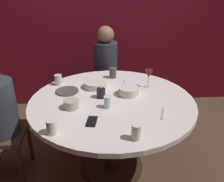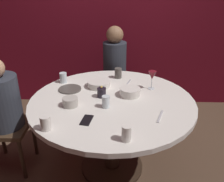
{
  "view_description": "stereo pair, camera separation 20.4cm",
  "coord_description": "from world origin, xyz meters",
  "px_view_note": "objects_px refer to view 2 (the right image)",
  "views": [
    {
      "loc": [
        -0.14,
        -1.84,
        1.71
      ],
      "look_at": [
        0.0,
        0.0,
        0.83
      ],
      "focal_mm": 38.63,
      "sensor_mm": 36.0,
      "label": 1
    },
    {
      "loc": [
        0.06,
        -1.84,
        1.71
      ],
      "look_at": [
        0.0,
        0.0,
        0.83
      ],
      "focal_mm": 38.63,
      "sensor_mm": 36.0,
      "label": 2
    }
  ],
  "objects_px": {
    "wine_glass": "(152,76)",
    "dinner_plate": "(70,89)",
    "cell_phone": "(87,120)",
    "bowl_salad_center": "(130,92)",
    "dining_table": "(112,114)",
    "bowl_small_white": "(99,84)",
    "bowl_serving_large": "(70,102)",
    "seated_diner_left": "(2,104)",
    "cup_by_right_diner": "(126,133)",
    "cup_far_edge": "(106,102)",
    "candle_holder": "(102,92)",
    "cup_near_candle": "(63,78)",
    "cup_center_front": "(46,123)",
    "cup_by_left_diner": "(118,73)",
    "seated_diner_back": "(115,64)"
  },
  "relations": [
    {
      "from": "cell_phone",
      "to": "cup_by_right_diner",
      "type": "height_order",
      "value": "cup_by_right_diner"
    },
    {
      "from": "wine_glass",
      "to": "bowl_salad_center",
      "type": "height_order",
      "value": "wine_glass"
    },
    {
      "from": "bowl_serving_large",
      "to": "cup_far_edge",
      "type": "bearing_deg",
      "value": -2.8
    },
    {
      "from": "seated_diner_left",
      "to": "bowl_serving_large",
      "type": "relative_size",
      "value": 8.86
    },
    {
      "from": "cup_near_candle",
      "to": "seated_diner_left",
      "type": "bearing_deg",
      "value": -143.56
    },
    {
      "from": "seated_diner_back",
      "to": "cell_phone",
      "type": "bearing_deg",
      "value": -7.47
    },
    {
      "from": "bowl_small_white",
      "to": "cup_near_candle",
      "type": "bearing_deg",
      "value": 165.97
    },
    {
      "from": "cup_by_right_diner",
      "to": "cup_center_front",
      "type": "bearing_deg",
      "value": 169.01
    },
    {
      "from": "seated_diner_back",
      "to": "cup_by_left_diner",
      "type": "bearing_deg",
      "value": 5.51
    },
    {
      "from": "bowl_small_white",
      "to": "cup_by_right_diner",
      "type": "xyz_separation_m",
      "value": [
        0.25,
        -0.84,
        0.03
      ]
    },
    {
      "from": "cup_by_left_diner",
      "to": "cup_near_candle",
      "type": "bearing_deg",
      "value": -165.5
    },
    {
      "from": "cup_near_candle",
      "to": "cup_by_right_diner",
      "type": "height_order",
      "value": "cup_by_right_diner"
    },
    {
      "from": "candle_holder",
      "to": "cup_by_left_diner",
      "type": "distance_m",
      "value": 0.47
    },
    {
      "from": "cup_by_left_diner",
      "to": "cup_center_front",
      "type": "distance_m",
      "value": 1.08
    },
    {
      "from": "bowl_serving_large",
      "to": "cup_far_edge",
      "type": "xyz_separation_m",
      "value": [
        0.29,
        -0.01,
        0.01
      ]
    },
    {
      "from": "dinner_plate",
      "to": "cup_near_candle",
      "type": "height_order",
      "value": "cup_near_candle"
    },
    {
      "from": "wine_glass",
      "to": "dinner_plate",
      "type": "height_order",
      "value": "wine_glass"
    },
    {
      "from": "dining_table",
      "to": "bowl_salad_center",
      "type": "relative_size",
      "value": 7.81
    },
    {
      "from": "cell_phone",
      "to": "wine_glass",
      "type": "bearing_deg",
      "value": -123.53
    },
    {
      "from": "candle_holder",
      "to": "cup_near_candle",
      "type": "height_order",
      "value": "candle_holder"
    },
    {
      "from": "cup_by_right_diner",
      "to": "cup_far_edge",
      "type": "bearing_deg",
      "value": 109.8
    },
    {
      "from": "dinner_plate",
      "to": "cup_center_front",
      "type": "relative_size",
      "value": 2.04
    },
    {
      "from": "cup_near_candle",
      "to": "cup_by_left_diner",
      "type": "xyz_separation_m",
      "value": [
        0.54,
        0.14,
        0.0
      ]
    },
    {
      "from": "wine_glass",
      "to": "cup_by_right_diner",
      "type": "relative_size",
      "value": 1.61
    },
    {
      "from": "seated_diner_left",
      "to": "candle_holder",
      "type": "bearing_deg",
      "value": 3.01
    },
    {
      "from": "wine_glass",
      "to": "cup_by_right_diner",
      "type": "bearing_deg",
      "value": -107.37
    },
    {
      "from": "seated_diner_left",
      "to": "cup_by_right_diner",
      "type": "bearing_deg",
      "value": -27.77
    },
    {
      "from": "dining_table",
      "to": "bowl_serving_large",
      "type": "distance_m",
      "value": 0.4
    },
    {
      "from": "cup_center_front",
      "to": "bowl_salad_center",
      "type": "bearing_deg",
      "value": 42.6
    },
    {
      "from": "cell_phone",
      "to": "bowl_salad_center",
      "type": "relative_size",
      "value": 0.77
    },
    {
      "from": "dining_table",
      "to": "bowl_small_white",
      "type": "xyz_separation_m",
      "value": [
        -0.14,
        0.27,
        0.17
      ]
    },
    {
      "from": "bowl_salad_center",
      "to": "cup_near_candle",
      "type": "xyz_separation_m",
      "value": [
        -0.65,
        0.27,
        0.01
      ]
    },
    {
      "from": "bowl_small_white",
      "to": "bowl_salad_center",
      "type": "bearing_deg",
      "value": -31.96
    },
    {
      "from": "cup_far_edge",
      "to": "wine_glass",
      "type": "bearing_deg",
      "value": 42.2
    },
    {
      "from": "bowl_salad_center",
      "to": "cup_center_front",
      "type": "bearing_deg",
      "value": -137.4
    },
    {
      "from": "bowl_salad_center",
      "to": "cup_by_right_diner",
      "type": "height_order",
      "value": "cup_by_right_diner"
    },
    {
      "from": "candle_holder",
      "to": "cup_near_candle",
      "type": "xyz_separation_m",
      "value": [
        -0.4,
        0.31,
        0.01
      ]
    },
    {
      "from": "seated_diner_back",
      "to": "seated_diner_left",
      "type": "bearing_deg",
      "value": -44.77
    },
    {
      "from": "wine_glass",
      "to": "cell_phone",
      "type": "xyz_separation_m",
      "value": [
        -0.54,
        -0.58,
        -0.12
      ]
    },
    {
      "from": "seated_diner_back",
      "to": "cup_by_left_diner",
      "type": "relative_size",
      "value": 11.39
    },
    {
      "from": "dining_table",
      "to": "dinner_plate",
      "type": "relative_size",
      "value": 6.76
    },
    {
      "from": "candle_holder",
      "to": "bowl_salad_center",
      "type": "bearing_deg",
      "value": 8.11
    },
    {
      "from": "seated_diner_back",
      "to": "wine_glass",
      "type": "bearing_deg",
      "value": 25.71
    },
    {
      "from": "candle_holder",
      "to": "cup_far_edge",
      "type": "relative_size",
      "value": 1.06
    },
    {
      "from": "bowl_serving_large",
      "to": "bowl_small_white",
      "type": "bearing_deg",
      "value": 62.91
    },
    {
      "from": "bowl_salad_center",
      "to": "cup_center_front",
      "type": "height_order",
      "value": "cup_center_front"
    },
    {
      "from": "bowl_small_white",
      "to": "cup_far_edge",
      "type": "height_order",
      "value": "cup_far_edge"
    },
    {
      "from": "bowl_serving_large",
      "to": "cup_by_right_diner",
      "type": "xyz_separation_m",
      "value": [
        0.45,
        -0.45,
        0.02
      ]
    },
    {
      "from": "dinner_plate",
      "to": "dining_table",
      "type": "bearing_deg",
      "value": -24.72
    },
    {
      "from": "seated_diner_left",
      "to": "cup_by_right_diner",
      "type": "height_order",
      "value": "seated_diner_left"
    }
  ]
}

